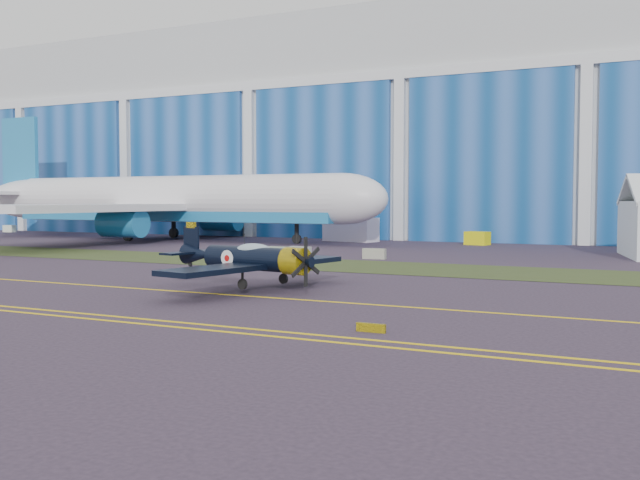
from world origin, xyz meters
The scene contains 13 objects.
ground centered at (0.00, 0.00, 0.00)m, with size 260.00×260.00×0.00m, color #392C3C.
grass_median centered at (0.00, 14.00, 0.02)m, with size 260.00×10.00×0.02m, color #475128.
hangar centered at (0.00, 71.79, 14.96)m, with size 220.00×45.70×30.00m.
taxiway_centreline centered at (0.00, -5.00, 0.01)m, with size 200.00×0.20×0.02m, color yellow.
guard_board_right centered at (22.00, -12.00, 0.17)m, with size 1.20×0.15×0.35m, color yellow.
warbird centered at (10.54, -2.67, 1.81)m, with size 12.91×14.75×3.89m.
jetliner centered at (-26.45, 37.51, 11.50)m, with size 65.99×56.00×22.99m.
shipping_container centered at (-4.59, 44.63, 1.45)m, with size 6.71×2.69×2.91m, color white.
tug centered at (11.11, 44.60, 0.75)m, with size 2.58×1.62×1.51m, color yellow.
cart centered at (-63.23, 44.24, 0.54)m, with size 1.81×1.09×1.09m, color white.
barrier_a centered at (-0.29, 19.50, 0.45)m, with size 2.00×0.60×0.90m, color gray.
barrier_b centered at (1.36, 20.63, 0.45)m, with size 2.00×0.60×0.90m, color #989C98.
barrier_c centered at (8.41, 20.96, 0.45)m, with size 2.00×0.60×0.90m, color #9B9A86.
Camera 1 is at (33.17, -38.51, 5.15)m, focal length 42.00 mm.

